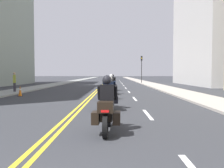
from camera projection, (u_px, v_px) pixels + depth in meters
ground_plane at (106, 82)px, 49.55m from camera, size 264.00×264.00×0.00m
sidewalk_left at (71, 81)px, 49.62m from camera, size 2.64×144.00×0.12m
sidewalk_right at (141, 82)px, 49.49m from camera, size 2.64×144.00×0.12m
centreline_yellow_inner at (105, 82)px, 49.56m from camera, size 0.12×132.00×0.01m
centreline_yellow_outer at (107, 82)px, 49.55m from camera, size 0.12×132.00×0.01m
lane_dashes_white at (125, 87)px, 30.55m from camera, size 0.14×56.40×0.01m
motorcycle_0 at (107, 110)px, 6.57m from camera, size 0.78×2.06×1.62m
motorcycle_1 at (109, 95)px, 10.84m from camera, size 0.77×2.27×1.58m
motorcycle_2 at (107, 90)px, 14.87m from camera, size 0.78×2.17×1.59m
motorcycle_3 at (111, 86)px, 18.94m from camera, size 0.78×2.32×1.65m
motorcycle_4 at (113, 84)px, 23.16m from camera, size 0.76×2.21×1.63m
traffic_cone_1 at (20, 91)px, 17.36m from camera, size 0.31×0.31×0.79m
traffic_light_far at (142, 65)px, 41.08m from camera, size 0.28×0.38×4.80m
pedestrian_1 at (15, 82)px, 20.46m from camera, size 0.33×0.41×1.80m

